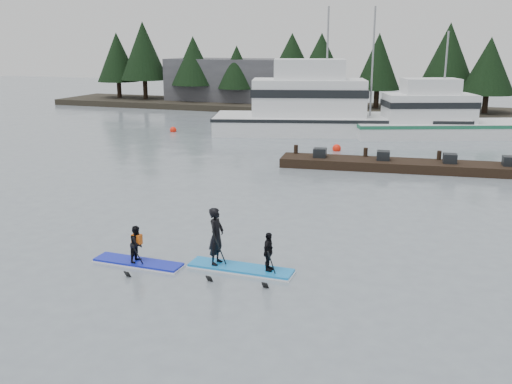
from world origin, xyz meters
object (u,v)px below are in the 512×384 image
(paddleboard_solo, at_px, (138,251))
(paddleboard_duo, at_px, (235,249))
(fishing_boat_large, at_px, (330,123))
(fishing_boat_medium, at_px, (444,128))
(floating_dock, at_px, (420,166))

(paddleboard_solo, bearing_deg, paddleboard_duo, 12.08)
(fishing_boat_large, bearing_deg, paddleboard_duo, -99.57)
(fishing_boat_large, distance_m, fishing_boat_medium, 8.45)
(fishing_boat_large, distance_m, floating_dock, 13.55)
(fishing_boat_large, xyz_separation_m, paddleboard_duo, (3.08, -27.57, -0.12))
(fishing_boat_medium, height_order, floating_dock, fishing_boat_medium)
(fishing_boat_large, height_order, paddleboard_solo, fishing_boat_large)
(fishing_boat_large, bearing_deg, paddleboard_solo, -105.93)
(fishing_boat_medium, xyz_separation_m, paddleboard_duo, (-5.26, -28.86, 0.09))
(fishing_boat_medium, xyz_separation_m, floating_dock, (-0.84, -12.57, -0.34))
(fishing_boat_medium, distance_m, paddleboard_duo, 29.34)
(fishing_boat_medium, relative_size, floating_dock, 0.96)
(floating_dock, height_order, paddleboard_solo, paddleboard_solo)
(floating_dock, bearing_deg, paddleboard_duo, -111.45)
(fishing_boat_medium, relative_size, paddleboard_solo, 5.01)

